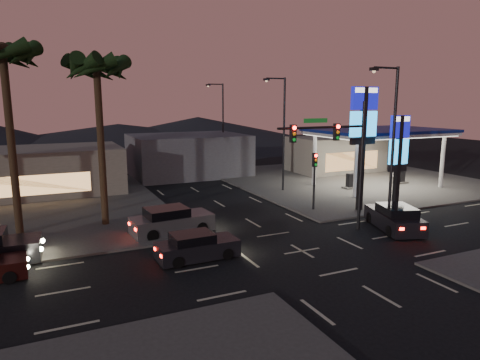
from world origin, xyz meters
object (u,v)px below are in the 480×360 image
pylon_sign_tall (363,124)px  pylon_sign_short (399,148)px  traffic_signal_mast (339,148)px  car_lane_b_front (171,221)px  gas_station (379,133)px  suv_station (394,218)px  car_lane_a_front (196,247)px

pylon_sign_tall → pylon_sign_short: 3.20m
traffic_signal_mast → car_lane_b_front: 11.12m
traffic_signal_mast → car_lane_b_front: bearing=156.4°
gas_station → traffic_signal_mast: (-12.24, -10.01, 0.15)m
traffic_signal_mast → suv_station: bearing=-15.9°
traffic_signal_mast → car_lane_a_front: size_ratio=1.86×
gas_station → car_lane_b_front: (-21.58, -5.94, -4.32)m
gas_station → car_lane_a_front: bearing=-153.6°
car_lane_a_front → pylon_sign_tall: bearing=16.6°
pylon_sign_tall → pylon_sign_short: size_ratio=1.29×
pylon_sign_tall → pylon_sign_short: (2.50, -1.00, -1.74)m
gas_station → traffic_signal_mast: 15.82m
pylon_sign_short → car_lane_b_front: bearing=174.6°
traffic_signal_mast → suv_station: (3.70, -1.05, -4.49)m
gas_station → pylon_sign_short: size_ratio=1.74×
car_lane_a_front → suv_station: 13.02m
car_lane_b_front → suv_station: size_ratio=1.01×
traffic_signal_mast → gas_station: bearing=39.3°
pylon_sign_short → car_lane_b_front: pylon_sign_short is taller
car_lane_b_front → pylon_sign_short: bearing=-5.4°
pylon_sign_tall → car_lane_a_front: pylon_sign_tall is taller
pylon_sign_tall → car_lane_b_front: (-14.08, 0.56, -5.63)m
pylon_sign_short → traffic_signal_mast: 7.69m
traffic_signal_mast → suv_station: size_ratio=1.56×
car_lane_a_front → suv_station: size_ratio=0.84×
pylon_sign_short → car_lane_a_front: 17.34m
traffic_signal_mast → car_lane_b_front: size_ratio=1.55×
traffic_signal_mast → car_lane_a_front: bearing=-175.8°
pylon_sign_tall → suv_station: pylon_sign_tall is taller
pylon_sign_short → traffic_signal_mast: size_ratio=0.88×
gas_station → car_lane_a_front: 24.47m
car_lane_a_front → car_lane_b_front: 4.75m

